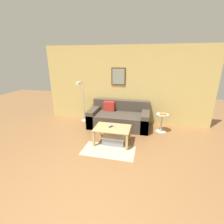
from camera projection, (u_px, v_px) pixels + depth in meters
ground_plane at (82, 214)px, 2.36m from camera, size 16.00×16.00×0.00m
wall_back at (125, 85)px, 5.44m from camera, size 5.60×0.09×2.55m
area_rug at (108, 151)px, 3.96m from camera, size 1.28×0.67×0.01m
couch at (119, 118)px, 5.31m from camera, size 1.92×0.97×0.80m
coffee_table at (112, 130)px, 4.23m from camera, size 0.92×0.63×0.44m
storage_bin at (114, 139)px, 4.29m from camera, size 0.59×0.43×0.22m
floor_lamp at (81, 98)px, 5.41m from camera, size 0.23×0.52×1.44m
side_table at (162, 121)px, 4.88m from camera, size 0.37×0.37×0.57m
book_stack at (163, 114)px, 4.79m from camera, size 0.20×0.16×0.04m
remote_control at (115, 126)px, 4.25m from camera, size 0.10×0.15×0.02m
cell_phone at (111, 127)px, 4.26m from camera, size 0.12×0.15×0.01m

